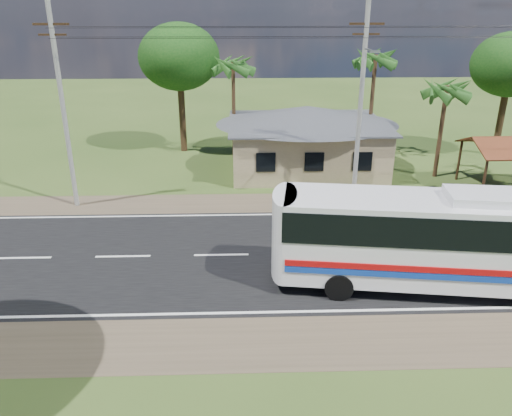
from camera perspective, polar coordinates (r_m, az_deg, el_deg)
The scene contains 12 objects.
ground at distance 23.38m, azimuth 7.15°, elevation -5.21°, with size 120.00×120.00×0.00m, color #2D4719.
road at distance 23.37m, azimuth 7.15°, elevation -5.19°, with size 120.00×16.00×0.03m.
house at distance 34.73m, azimuth 5.80°, elevation 8.68°, with size 12.40×10.00×5.00m.
waiting_shed at distance 34.32m, azimuth 27.23°, elevation 6.31°, with size 5.20×4.48×3.35m.
utility_poles at distance 28.12m, azimuth 11.21°, elevation 11.69°, with size 32.80×2.22×11.00m.
palm_near at distance 34.45m, azimuth 20.95°, elevation 12.46°, with size 2.80×2.80×6.70m.
palm_mid at distance 37.40m, azimuth 13.49°, elevation 16.19°, with size 2.80×2.80×8.20m.
palm_far at distance 36.70m, azimuth -2.65°, elevation 15.88°, with size 2.80×2.80×7.70m.
tree_behind_house at distance 38.90m, azimuth -8.79°, elevation 16.67°, with size 6.00×6.00×9.61m.
tree_behind_shed at distance 41.60m, azimuth 27.10°, elevation 14.34°, with size 5.60×5.60×9.02m.
coach_bus at distance 20.93m, azimuth 21.90°, elevation -2.88°, with size 13.73×4.70×4.18m.
motorcycle at distance 29.59m, azimuth 20.83°, elevation 0.52°, with size 0.66×1.89×0.99m, color black.
Camera 1 is at (-3.58, -20.48, 10.68)m, focal length 35.00 mm.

